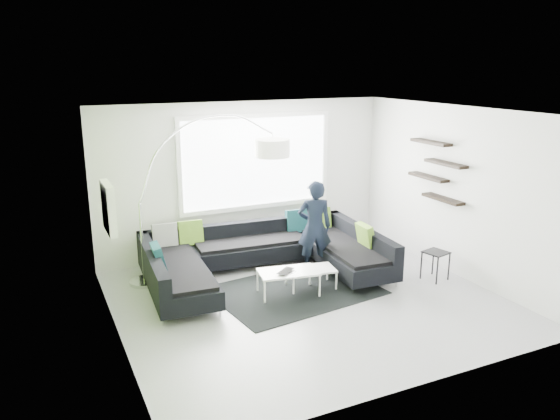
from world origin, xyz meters
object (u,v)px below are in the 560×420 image
object	(u,v)px
side_table	(435,266)
sectional_sofa	(265,258)
arc_lamp	(139,203)
person	(315,227)
laptop	(289,272)
coffee_table	(300,279)

from	to	relation	value
side_table	sectional_sofa	bearing A→B (deg)	154.55
arc_lamp	person	bearing A→B (deg)	-3.91
arc_lamp	laptop	bearing A→B (deg)	-27.76
sectional_sofa	laptop	world-z (taller)	sectional_sofa
person	laptop	world-z (taller)	person
coffee_table	sectional_sofa	bearing A→B (deg)	123.29
coffee_table	side_table	size ratio (longest dim) A/B	2.42
side_table	person	distance (m)	2.07
arc_lamp	coffee_table	bearing A→B (deg)	-22.30
person	laptop	xyz separation A→B (m)	(-0.86, -0.78, -0.39)
coffee_table	arc_lamp	xyz separation A→B (m)	(-2.13, 1.33, 1.15)
coffee_table	side_table	world-z (taller)	side_table
sectional_sofa	side_table	world-z (taller)	sectional_sofa
arc_lamp	laptop	size ratio (longest dim) A/B	6.36
sectional_sofa	person	xyz separation A→B (m)	(0.91, -0.01, 0.43)
coffee_table	arc_lamp	world-z (taller)	arc_lamp
coffee_table	laptop	xyz separation A→B (m)	(-0.25, -0.11, 0.20)
sectional_sofa	laptop	xyz separation A→B (m)	(0.05, -0.79, 0.03)
coffee_table	person	size ratio (longest dim) A/B	0.74
side_table	person	world-z (taller)	person
arc_lamp	laptop	world-z (taller)	arc_lamp
person	side_table	bearing A→B (deg)	163.44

